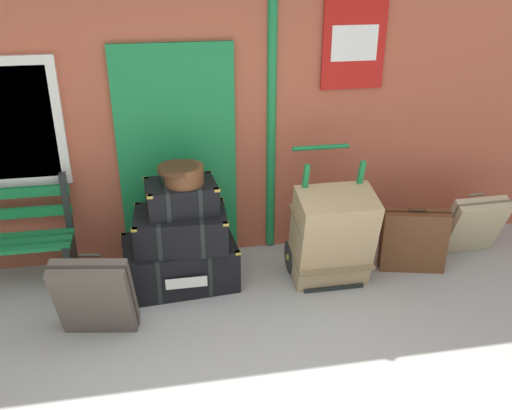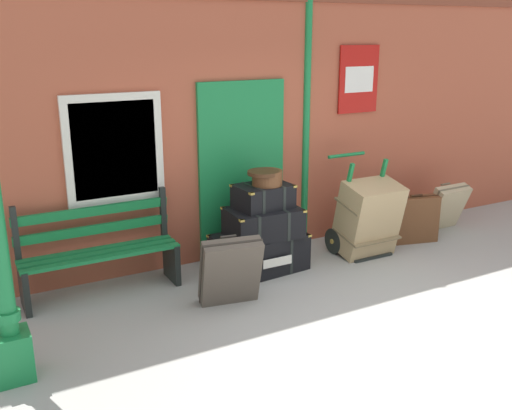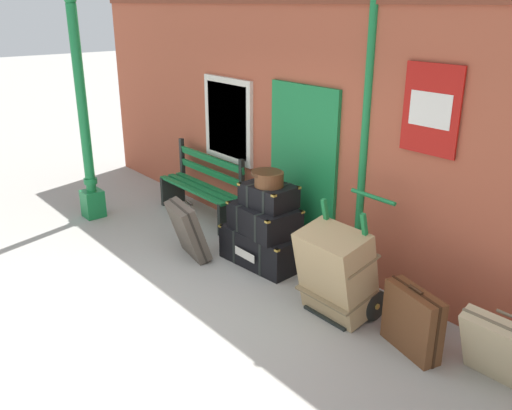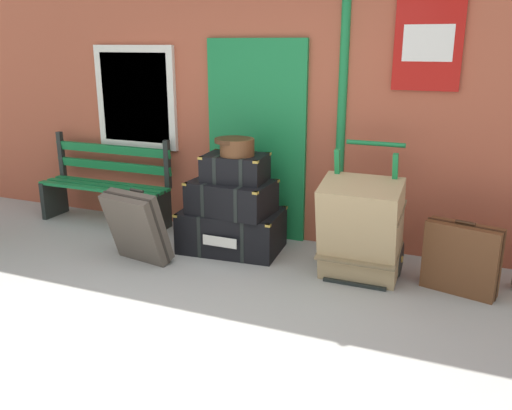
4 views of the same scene
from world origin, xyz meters
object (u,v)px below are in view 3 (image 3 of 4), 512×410
object	(u,v)px
round_hatbox	(268,178)
suitcase_tan	(188,230)
steamer_trunk_middle	(264,219)
steamer_trunk_base	(266,246)
suitcase_umber	(498,349)
suitcase_beige	(412,321)
lamp_post	(86,138)
platform_bench	(202,187)
large_brown_trunk	(336,272)
steamer_trunk_top	(269,195)
porters_trolley	(347,285)

from	to	relation	value
round_hatbox	suitcase_tan	size ratio (longest dim) A/B	0.54
steamer_trunk_middle	round_hatbox	size ratio (longest dim) A/B	2.12
steamer_trunk_base	suitcase_umber	bearing A→B (deg)	0.21
suitcase_beige	suitcase_umber	size ratio (longest dim) A/B	0.99
lamp_post	platform_bench	bearing A→B (deg)	51.58
large_brown_trunk	steamer_trunk_middle	bearing A→B (deg)	171.80
steamer_trunk_middle	suitcase_umber	distance (m)	2.91
steamer_trunk_middle	steamer_trunk_top	size ratio (longest dim) A/B	1.30
steamer_trunk_middle	steamer_trunk_top	world-z (taller)	steamer_trunk_top
steamer_trunk_base	porters_trolley	xyz separation A→B (m)	(1.37, -0.06, 0.06)
round_hatbox	suitcase_tan	xyz separation A→B (m)	(-0.76, -0.63, -0.73)
steamer_trunk_base	steamer_trunk_middle	size ratio (longest dim) A/B	1.27
round_hatbox	suitcase_beige	xyz separation A→B (m)	(2.14, -0.12, -0.79)
lamp_post	steamer_trunk_top	world-z (taller)	lamp_post
steamer_trunk_base	steamer_trunk_top	xyz separation A→B (m)	(0.05, -0.00, 0.66)
suitcase_umber	platform_bench	bearing A→B (deg)	176.96
lamp_post	large_brown_trunk	bearing A→B (deg)	10.57
round_hatbox	platform_bench	bearing A→B (deg)	171.01
round_hatbox	suitcase_umber	bearing A→B (deg)	0.79
steamer_trunk_base	suitcase_tan	size ratio (longest dim) A/B	1.45
steamer_trunk_middle	suitcase_beige	bearing A→B (deg)	-2.61
steamer_trunk_middle	suitcase_umber	bearing A→B (deg)	1.15
suitcase_beige	suitcase_tan	distance (m)	2.95
suitcase_umber	steamer_trunk_middle	bearing A→B (deg)	-178.85
large_brown_trunk	steamer_trunk_top	bearing A→B (deg)	169.72
lamp_post	round_hatbox	world-z (taller)	lamp_post
steamer_trunk_base	suitcase_umber	size ratio (longest dim) A/B	1.63
steamer_trunk_top	round_hatbox	distance (m)	0.23
steamer_trunk_top	suitcase_beige	world-z (taller)	steamer_trunk_top
suitcase_beige	steamer_trunk_base	bearing A→B (deg)	176.20
steamer_trunk_top	porters_trolley	size ratio (longest dim) A/B	0.54
steamer_trunk_middle	round_hatbox	bearing A→B (deg)	21.93
steamer_trunk_middle	round_hatbox	xyz separation A→B (m)	(0.05, 0.02, 0.52)
suitcase_umber	steamer_trunk_base	bearing A→B (deg)	-179.79
large_brown_trunk	suitcase_umber	distance (m)	1.59
lamp_post	steamer_trunk_top	xyz separation A→B (m)	(2.80, 1.01, -0.31)
lamp_post	suitcase_umber	world-z (taller)	lamp_post
suitcase_umber	suitcase_beige	bearing A→B (deg)	-167.52
round_hatbox	porters_trolley	size ratio (longest dim) A/B	0.33
steamer_trunk_top	large_brown_trunk	xyz separation A→B (m)	(1.32, -0.24, -0.39)
suitcase_umber	suitcase_tan	distance (m)	3.68
suitcase_beige	large_brown_trunk	bearing A→B (deg)	-173.71
lamp_post	steamer_trunk_base	xyz separation A→B (m)	(2.75, 1.01, -0.97)
steamer_trunk_base	steamer_trunk_top	world-z (taller)	steamer_trunk_top
steamer_trunk_base	suitcase_beige	size ratio (longest dim) A/B	1.65
porters_trolley	suitcase_tan	xyz separation A→B (m)	(-2.06, -0.60, 0.09)
steamer_trunk_base	porters_trolley	size ratio (longest dim) A/B	0.89
steamer_trunk_top	porters_trolley	bearing A→B (deg)	-2.66
platform_bench	steamer_trunk_middle	bearing A→B (deg)	-9.81
steamer_trunk_middle	suitcase_tan	xyz separation A→B (m)	(-0.72, -0.62, -0.22)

